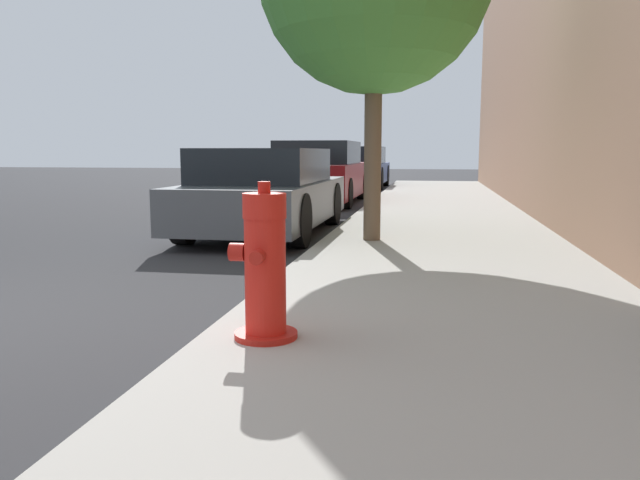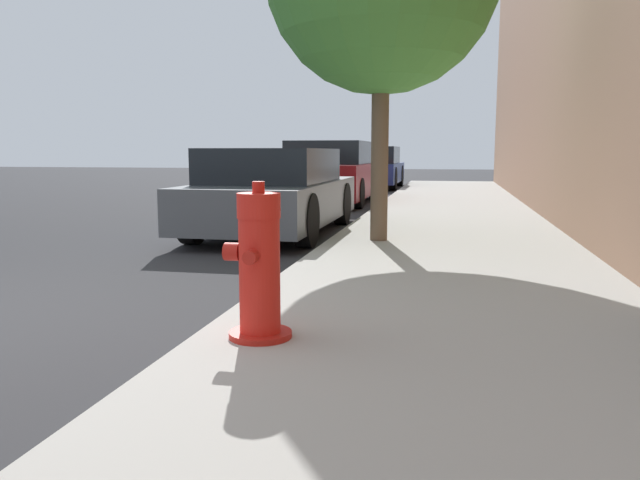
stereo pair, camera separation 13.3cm
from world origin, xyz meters
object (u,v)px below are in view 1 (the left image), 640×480
Objects in this scene: fire_hydrant at (265,268)px; parked_car_mid at (320,173)px; parked_car_far at (358,168)px; parked_car_near at (266,192)px.

fire_hydrant is 0.20× the size of parked_car_mid.
parked_car_far is (0.15, 6.27, -0.03)m from parked_car_mid.
parked_car_near reaches higher than fire_hydrant.
parked_car_mid is at bearing 98.60° from fire_hydrant.
parked_car_mid reaches higher than parked_car_far.
parked_car_mid is (-1.65, 10.88, 0.16)m from fire_hydrant.
parked_car_mid is 6.28m from parked_car_far.
parked_car_near is 0.94× the size of parked_car_mid.
parked_car_near is at bearing 105.06° from fire_hydrant.
fire_hydrant is 17.22m from parked_car_far.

